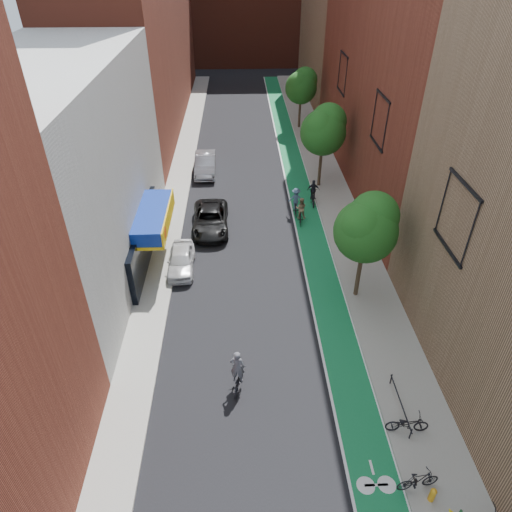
{
  "coord_description": "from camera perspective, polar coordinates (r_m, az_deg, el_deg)",
  "views": [
    {
      "loc": [
        -0.89,
        -9.9,
        16.96
      ],
      "look_at": [
        -0.03,
        12.08,
        1.5
      ],
      "focal_mm": 32.0,
      "sensor_mm": 36.0,
      "label": 1
    }
  ],
  "objects": [
    {
      "name": "cyclist_lead",
      "position": [
        21.23,
        -2.32,
        -14.74
      ],
      "size": [
        0.91,
        1.85,
        2.18
      ],
      "rotation": [
        0.0,
        0.0,
        2.97
      ],
      "color": "black",
      "rests_on": "ground"
    },
    {
      "name": "cyclist_lane_far",
      "position": [
        33.9,
        4.99,
        6.72
      ],
      "size": [
        1.13,
        1.6,
        2.02
      ],
      "rotation": [
        0.0,
        0.0,
        3.05
      ],
      "color": "black",
      "rests_on": "ground"
    },
    {
      "name": "tree_mid",
      "position": [
        36.59,
        8.49,
        15.47
      ],
      "size": [
        3.55,
        3.53,
        6.74
      ],
      "color": "#332619",
      "rests_on": "ground"
    },
    {
      "name": "bike_lane",
      "position": [
        40.0,
        5.07,
        9.88
      ],
      "size": [
        2.0,
        68.0,
        0.01
      ],
      "primitive_type": "cube",
      "color": "#126837",
      "rests_on": "ground"
    },
    {
      "name": "building_right_mid_red",
      "position": [
        38.6,
        19.08,
        24.55
      ],
      "size": [
        8.0,
        28.0,
        22.0
      ],
      "primitive_type": "cube",
      "color": "maroon",
      "rests_on": "ground"
    },
    {
      "name": "parked_bike_far",
      "position": [
        20.82,
        18.38,
        -19.25
      ],
      "size": [
        1.81,
        0.7,
        0.94
      ],
      "primitive_type": "imported",
      "rotation": [
        0.0,
        0.0,
        1.53
      ],
      "color": "black",
      "rests_on": "sidewalk_right"
    },
    {
      "name": "building_left_far_red",
      "position": [
        53.21,
        -14.92,
        27.68
      ],
      "size": [
        8.0,
        36.0,
        22.0
      ],
      "primitive_type": "cube",
      "color": "maroon",
      "rests_on": "ground"
    },
    {
      "name": "parked_car_silver",
      "position": [
        40.47,
        -6.36,
        11.38
      ],
      "size": [
        1.82,
        4.97,
        1.63
      ],
      "primitive_type": "imported",
      "rotation": [
        0.0,
        0.0,
        0.02
      ],
      "color": "gray",
      "rests_on": "ground"
    },
    {
      "name": "parked_bike_mid",
      "position": [
        19.51,
        19.63,
        -24.92
      ],
      "size": [
        1.7,
        0.7,
        0.99
      ],
      "primitive_type": "imported",
      "rotation": [
        0.0,
        0.0,
        1.71
      ],
      "color": "black",
      "rests_on": "sidewalk_right"
    },
    {
      "name": "tree_near",
      "position": [
        24.3,
        13.72,
        3.6
      ],
      "size": [
        3.4,
        3.36,
        6.42
      ],
      "color": "#332619",
      "rests_on": "ground"
    },
    {
      "name": "ground",
      "position": [
        19.65,
        1.6,
        -24.56
      ],
      "size": [
        160.0,
        160.0,
        0.0
      ],
      "primitive_type": "plane",
      "color": "black",
      "rests_on": "ground"
    },
    {
      "name": "cyclist_lane_near",
      "position": [
        32.79,
        5.61,
        5.48
      ],
      "size": [
        0.85,
        1.53,
        1.94
      ],
      "rotation": [
        0.0,
        0.0,
        2.99
      ],
      "color": "black",
      "rests_on": "ground"
    },
    {
      "name": "building_right_far_tan",
      "position": [
        61.78,
        11.05,
        27.15
      ],
      "size": [
        8.0,
        20.0,
        18.0
      ],
      "primitive_type": "cube",
      "color": "#8C6B4C",
      "rests_on": "ground"
    },
    {
      "name": "sidewalk_right",
      "position": [
        40.35,
        8.66,
        9.96
      ],
      "size": [
        3.0,
        68.0,
        0.15
      ],
      "primitive_type": "cube",
      "color": "gray",
      "rests_on": "ground"
    },
    {
      "name": "parked_car_white",
      "position": [
        28.38,
        -9.34,
        -0.46
      ],
      "size": [
        1.68,
        3.95,
        1.33
      ],
      "primitive_type": "imported",
      "rotation": [
        0.0,
        0.0,
        0.03
      ],
      "color": "silver",
      "rests_on": "ground"
    },
    {
      "name": "building_left_white",
      "position": [
        28.17,
        -23.4,
        9.27
      ],
      "size": [
        8.0,
        20.0,
        12.0
      ],
      "primitive_type": "cube",
      "color": "silver",
      "rests_on": "ground"
    },
    {
      "name": "tree_far",
      "position": [
        49.94,
        5.72,
        20.5
      ],
      "size": [
        3.3,
        3.25,
        6.21
      ],
      "color": "#332619",
      "rests_on": "ground"
    },
    {
      "name": "parked_car_black",
      "position": [
        32.11,
        -5.72,
        4.57
      ],
      "size": [
        2.55,
        5.36,
        1.48
      ],
      "primitive_type": "imported",
      "rotation": [
        0.0,
        0.0,
        0.02
      ],
      "color": "black",
      "rests_on": "ground"
    },
    {
      "name": "cyclist_lane_mid",
      "position": [
        35.44,
        7.15,
        7.51
      ],
      "size": [
        0.96,
        1.94,
        1.93
      ],
      "rotation": [
        0.0,
        0.0,
        3.07
      ],
      "color": "black",
      "rests_on": "ground"
    },
    {
      "name": "sidewalk_left",
      "position": [
        39.99,
        -9.5,
        9.64
      ],
      "size": [
        2.0,
        68.0,
        0.15
      ],
      "primitive_type": "cube",
      "color": "gray",
      "rests_on": "ground"
    },
    {
      "name": "fire_hydrant",
      "position": [
        19.56,
        21.21,
        -26.02
      ],
      "size": [
        0.24,
        0.24,
        0.68
      ],
      "color": "gold",
      "rests_on": "sidewalk_right"
    }
  ]
}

